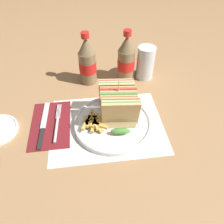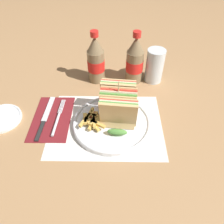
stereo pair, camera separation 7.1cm
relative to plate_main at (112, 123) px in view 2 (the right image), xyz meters
The scene contains 13 objects.
ground_plane 0.03m from the plate_main, 75.49° to the left, with size 4.00×4.00×0.00m, color #9E754C.
placemat 0.02m from the plate_main, behind, with size 0.37×0.29×0.00m.
plate_main is the anchor object (origin of this frame).
club_sandwich 0.07m from the plate_main, 45.27° to the left, with size 0.12×0.19×0.15m.
fries_pile 0.07m from the plate_main, behind, with size 0.08×0.10×0.02m.
ketchup_blob 0.07m from the plate_main, 163.12° to the left, with size 0.04×0.03×0.01m.
napkin 0.21m from the plate_main, behind, with size 0.13×0.21×0.00m.
fork 0.18m from the plate_main, behind, with size 0.02×0.17×0.01m.
knife 0.23m from the plate_main, behind, with size 0.02×0.21×0.00m.
coke_bottle_near 0.27m from the plate_main, 104.53° to the left, with size 0.07×0.07×0.21m.
coke_bottle_far 0.28m from the plate_main, 71.34° to the left, with size 0.07×0.07×0.21m.
glass_near 0.31m from the plate_main, 57.06° to the left, with size 0.07×0.07×0.13m.
side_saucer 0.37m from the plate_main, behind, with size 0.13×0.13×0.01m.
Camera 2 is at (-0.00, -0.51, 0.54)m, focal length 35.00 mm.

